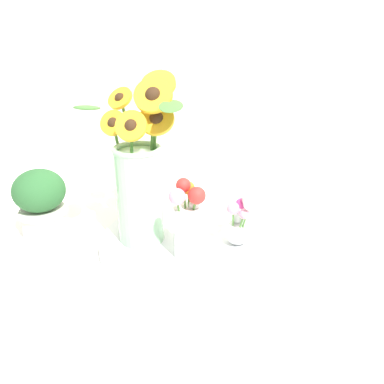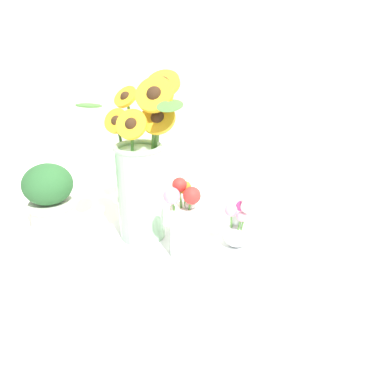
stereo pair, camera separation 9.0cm
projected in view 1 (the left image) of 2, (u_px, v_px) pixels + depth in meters
The scene contains 6 objects.
ground_plane at pixel (173, 251), 0.93m from camera, with size 6.00×6.00×0.00m, color white.
serving_tray at pixel (192, 241), 0.96m from camera, with size 0.46×0.46×0.02m.
mason_jar_sunflowers at pixel (140, 179), 0.89m from camera, with size 0.25×0.25×0.40m.
vase_small_center at pixel (188, 222), 0.84m from camera, with size 0.08×0.08×0.19m.
vase_bulb_right at pixel (240, 222), 0.90m from camera, with size 0.08×0.09×0.14m.
potted_plant at pixel (41, 203), 0.96m from camera, with size 0.13×0.13×0.19m.
Camera 1 is at (0.21, -0.76, 0.50)m, focal length 35.00 mm.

